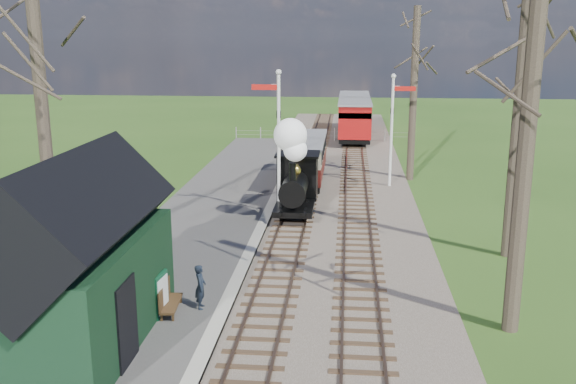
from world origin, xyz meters
name	(u,v)px	position (x,y,z in m)	size (l,w,h in m)	color
distant_hills	(339,236)	(1.40, 64.38, -16.21)	(114.40, 48.00, 22.02)	#385B23
ballast_bed	(330,185)	(1.30, 22.00, 0.05)	(8.00, 60.00, 0.10)	brown
track_near	(305,184)	(0.00, 22.00, 0.10)	(1.60, 60.00, 0.15)	brown
track_far	(356,185)	(2.60, 22.00, 0.10)	(1.60, 60.00, 0.15)	brown
platform	(204,227)	(-3.50, 14.00, 0.10)	(5.00, 44.00, 0.20)	#474442
coping_strip	(261,229)	(-1.20, 14.00, 0.10)	(0.40, 44.00, 0.21)	#B2AD9E
station_shed	(77,262)	(-4.30, 4.00, 2.27)	(3.25, 6.30, 4.78)	black
semaphore_near	(277,133)	(-0.77, 16.00, 3.62)	(1.22, 0.24, 6.22)	silver
semaphore_far	(393,122)	(4.37, 22.00, 3.35)	(1.22, 0.24, 5.72)	silver
bare_trees	(323,112)	(1.33, 10.10, 5.21)	(15.51, 22.39, 12.00)	#382D23
fence_line	(322,134)	(0.30, 36.00, 0.55)	(12.60, 0.08, 1.00)	slate
locomotive	(295,173)	(-0.01, 16.01, 1.96)	(1.69, 3.94, 4.22)	black
coach	(305,158)	(0.00, 22.07, 1.44)	(1.97, 6.76, 2.07)	black
red_carriage_a	(355,120)	(2.60, 35.51, 1.66)	(2.33, 5.76, 2.45)	black
red_carriage_b	(354,111)	(2.60, 41.01, 1.66)	(2.33, 5.76, 2.45)	black
sign_board	(162,295)	(-2.76, 5.62, 0.79)	(0.17, 0.81, 1.18)	#0E4227
bench	(167,299)	(-2.67, 5.86, 0.57)	(0.52, 1.42, 0.80)	#473019
person	(200,287)	(-1.82, 6.18, 0.83)	(0.46, 0.30, 1.26)	#1A2230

